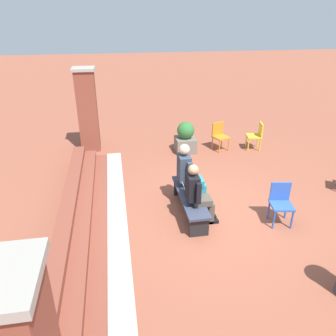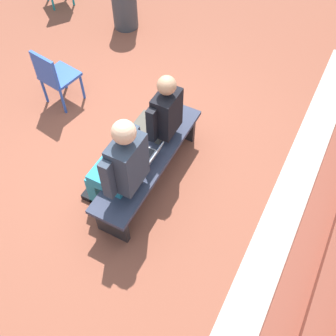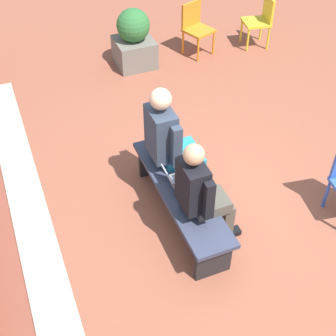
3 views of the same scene
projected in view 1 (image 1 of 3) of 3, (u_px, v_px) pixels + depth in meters
ground_plane at (210, 216)px, 6.92m from camera, size 60.00×60.00×0.00m
concrete_strip at (117, 220)px, 6.79m from camera, size 7.09×0.40×0.01m
brick_steps at (79, 216)px, 6.60m from camera, size 6.29×0.90×0.45m
brick_pillar_right_of_steps at (88, 110)px, 9.75m from camera, size 0.64×0.64×2.47m
bench at (190, 199)px, 6.87m from camera, size 1.80×0.44×0.45m
person_student at (198, 192)px, 6.42m from camera, size 0.52×0.65×1.30m
person_adult at (189, 172)px, 7.11m from camera, size 0.58×0.73×1.41m
laptop at (189, 191)px, 6.85m from camera, size 0.32×0.29×0.21m
plastic_chair_foreground at (220, 134)px, 10.06m from camera, size 0.54×0.54×0.84m
plastic_chair_far_right at (281, 201)px, 6.55m from camera, size 0.48×0.48×0.84m
plastic_chair_near_bench_right at (257, 134)px, 10.08m from camera, size 0.49×0.49×0.84m
planter at (185, 138)px, 9.91m from camera, size 0.60×0.60×0.94m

